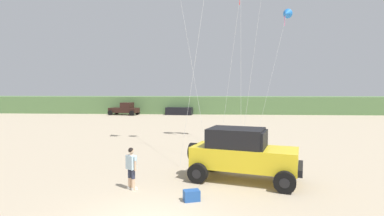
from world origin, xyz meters
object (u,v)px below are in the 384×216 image
cooler_box (192,195)px  kite_green_box (287,14)px  jeep (242,153)px  person_watching (131,166)px  distant_pickup (125,109)px  distant_sedan (179,111)px

cooler_box → kite_green_box: bearing=47.3°
jeep → cooler_box: 3.39m
kite_green_box → cooler_box: bearing=-114.3°
person_watching → distant_pickup: bearing=106.9°
person_watching → cooler_box: person_watching is taller
cooler_box → distant_pickup: bearing=91.6°
person_watching → kite_green_box: 19.02m
distant_sedan → cooler_box: bearing=-77.1°
kite_green_box → distant_sedan: bearing=116.8°
person_watching → distant_pickup: distant_pickup is taller
cooler_box → distant_pickup: distant_pickup is taller
person_watching → distant_sedan: (-2.12, 36.23, -0.34)m
jeep → kite_green_box: (4.73, 12.39, 8.92)m
cooler_box → distant_pickup: 38.65m
distant_pickup → kite_green_box: 30.65m
kite_green_box → person_watching: bearing=-123.4°
jeep → distant_pickup: size_ratio=1.03×
distant_sedan → kite_green_box: size_ratio=0.39×
distant_pickup → jeep: bearing=-65.8°
distant_pickup → distant_sedan: (8.61, 0.92, -0.34)m
distant_pickup → distant_sedan: distant_pickup is taller
jeep → cooler_box: jeep is taller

